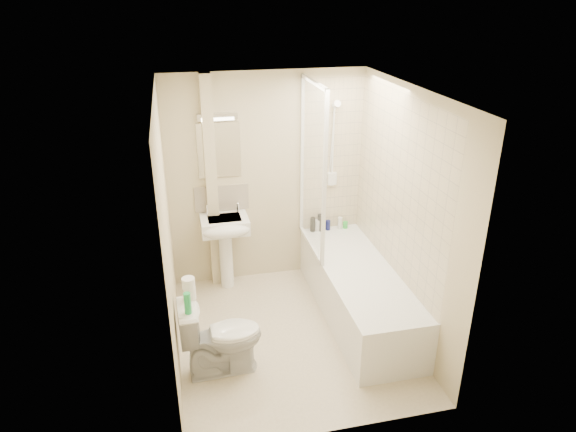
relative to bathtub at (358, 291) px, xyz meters
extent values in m
plane|color=beige|center=(-0.75, -0.20, -0.29)|extent=(2.50, 2.50, 0.00)
cube|color=beige|center=(-0.75, 1.05, 0.91)|extent=(2.20, 0.02, 2.40)
cube|color=beige|center=(-1.85, -0.20, 0.91)|extent=(0.02, 2.50, 2.40)
cube|color=beige|center=(0.35, -0.20, 0.91)|extent=(0.02, 2.50, 2.40)
cube|color=white|center=(-0.75, -0.20, 2.11)|extent=(2.20, 2.50, 0.02)
cube|color=beige|center=(0.00, 1.04, 1.14)|extent=(0.70, 0.01, 1.75)
cube|color=beige|center=(0.34, 0.00, 1.14)|extent=(0.01, 2.10, 1.75)
cube|color=beige|center=(-1.37, 0.99, 0.91)|extent=(0.12, 0.12, 2.40)
cube|color=beige|center=(-1.27, 1.04, 0.74)|extent=(0.60, 0.02, 0.30)
cube|color=white|center=(-1.27, 1.04, 1.29)|extent=(0.46, 0.01, 0.60)
cube|color=silver|center=(-1.27, 1.02, 1.66)|extent=(0.42, 0.07, 0.07)
cube|color=white|center=(0.00, 0.00, -0.01)|extent=(0.70, 2.10, 0.55)
cube|color=white|center=(0.00, 0.00, 0.21)|extent=(0.56, 1.96, 0.05)
cube|color=white|center=(-0.35, 0.60, 1.16)|extent=(0.01, 0.90, 1.80)
cube|color=white|center=(-0.35, 1.03, 1.16)|extent=(0.04, 0.04, 1.80)
cube|color=white|center=(-0.35, 0.15, 1.16)|extent=(0.04, 0.04, 1.80)
cube|color=white|center=(-0.35, 0.60, 2.04)|extent=(0.04, 0.90, 0.04)
cube|color=white|center=(-0.35, 0.60, 0.28)|extent=(0.04, 0.90, 0.03)
cylinder|color=white|center=(0.00, 1.02, 1.26)|extent=(0.02, 0.02, 0.90)
cylinder|color=white|center=(0.00, 1.02, 0.81)|extent=(0.05, 0.05, 0.02)
cylinder|color=white|center=(0.00, 1.02, 1.71)|extent=(0.05, 0.05, 0.02)
cylinder|color=white|center=(0.00, 0.95, 1.74)|extent=(0.08, 0.11, 0.11)
cube|color=white|center=(0.00, 1.01, 0.88)|extent=(0.10, 0.05, 0.14)
cylinder|color=white|center=(-0.02, 0.99, 1.31)|extent=(0.01, 0.13, 0.84)
cylinder|color=white|center=(-1.27, 0.88, 0.06)|extent=(0.15, 0.15, 0.69)
cube|color=white|center=(-1.27, 0.85, 0.50)|extent=(0.52, 0.40, 0.16)
ellipsoid|color=white|center=(-1.27, 0.68, 0.50)|extent=(0.52, 0.22, 0.16)
cube|color=silver|center=(-1.27, 0.85, 0.56)|extent=(0.36, 0.26, 0.04)
cylinder|color=white|center=(-1.43, 0.96, 0.63)|extent=(0.03, 0.03, 0.10)
cylinder|color=white|center=(-1.10, 0.96, 0.63)|extent=(0.03, 0.03, 0.10)
sphere|color=white|center=(-1.43, 0.96, 0.69)|extent=(0.04, 0.04, 0.04)
sphere|color=white|center=(-1.10, 0.96, 0.69)|extent=(0.04, 0.04, 0.04)
cylinder|color=black|center=(-0.23, 0.96, 0.35)|extent=(0.06, 0.06, 0.17)
cylinder|color=silver|center=(-0.17, 0.96, 0.33)|extent=(0.06, 0.06, 0.14)
cylinder|color=black|center=(-0.14, 0.96, 0.36)|extent=(0.06, 0.06, 0.20)
cylinder|color=#131755|center=(-0.04, 0.96, 0.32)|extent=(0.06, 0.06, 0.12)
cylinder|color=silver|center=(0.10, 0.96, 0.33)|extent=(0.05, 0.05, 0.14)
cylinder|color=green|center=(0.17, 0.96, 0.30)|extent=(0.06, 0.06, 0.08)
imported|color=white|center=(-1.47, -0.55, 0.07)|extent=(0.45, 0.74, 0.72)
cylinder|color=white|center=(-1.71, -0.44, 0.49)|extent=(0.10, 0.10, 0.11)
cylinder|color=white|center=(-1.71, -0.45, 0.59)|extent=(0.11, 0.11, 0.10)
cylinder|color=green|center=(-1.73, -0.66, 0.53)|extent=(0.06, 0.06, 0.19)
camera|label=1|loc=(-1.71, -4.28, 2.88)|focal=32.00mm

